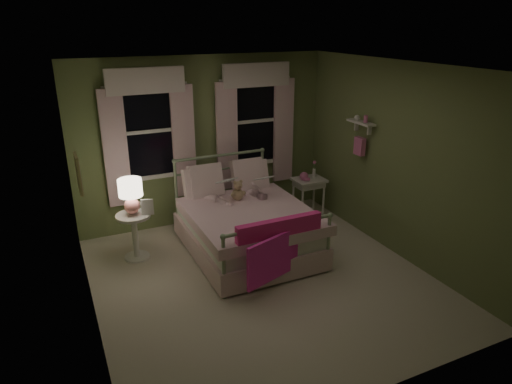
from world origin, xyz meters
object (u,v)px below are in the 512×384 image
child_right (251,178)px  bed (245,225)px  nightstand_left (135,230)px  child_left (215,182)px  teddy_bear (238,192)px  table_lamp (131,193)px  nightstand_right (309,185)px

child_right → bed: bearing=47.4°
child_right → nightstand_left: size_ratio=1.03×
bed → nightstand_left: bed is taller
child_left → child_right: (0.56, 0.00, -0.03)m
nightstand_left → teddy_bear: bearing=-6.1°
child_left → bed: bearing=104.1°
child_right → table_lamp: bearing=-8.9°
child_left → nightstand_left: 1.28m
child_left → nightstand_left: child_left is taller
child_left → nightstand_right: (1.71, 0.25, -0.38)m
child_right → nightstand_left: child_right is taller
child_left → child_right: bearing=160.5°
nightstand_left → table_lamp: size_ratio=1.36×
bed → teddy_bear: (-0.00, 0.26, 0.41)m
child_right → nightstand_left: bearing=-8.9°
child_left → table_lamp: (-1.17, -0.00, 0.02)m
child_right → nightstand_right: child_right is taller
bed → child_right: size_ratio=3.05×
table_lamp → nightstand_right: 2.92m
nightstand_left → table_lamp: (0.00, -0.00, 0.54)m
child_left → nightstand_left: bearing=-19.3°
bed → table_lamp: size_ratio=4.26×
teddy_bear → table_lamp: (-1.45, 0.15, 0.16)m
nightstand_right → bed: bearing=-154.8°
bed → teddy_bear: bed is taller
child_right → nightstand_right: (1.15, 0.25, -0.35)m
child_right → teddy_bear: 0.34m
bed → nightstand_right: (1.43, 0.67, 0.17)m
child_left → teddy_bear: size_ratio=2.40×
child_right → teddy_bear: size_ratio=2.20×
nightstand_left → child_left: bearing=0.2°
child_left → table_lamp: bearing=-19.3°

